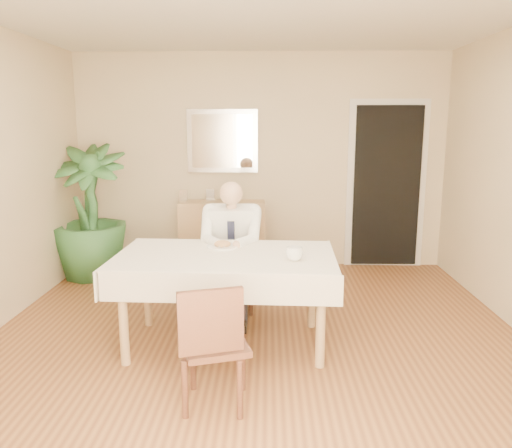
{
  "coord_description": "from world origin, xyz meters",
  "views": [
    {
      "loc": [
        0.1,
        -3.66,
        1.76
      ],
      "look_at": [
        0.0,
        0.35,
        0.95
      ],
      "focal_mm": 35.0,
      "sensor_mm": 36.0,
      "label": 1
    }
  ],
  "objects_px": {
    "sideboard": "(222,235)",
    "coffee_mug": "(294,254)",
    "chair_far": "(233,256)",
    "seated_man": "(231,244)",
    "dining_table": "(225,265)",
    "chair_near": "(213,341)",
    "potted_palm": "(89,212)"
  },
  "relations": [
    {
      "from": "chair_far",
      "to": "seated_man",
      "type": "relative_size",
      "value": 0.71
    },
    {
      "from": "chair_far",
      "to": "chair_near",
      "type": "bearing_deg",
      "value": -97.66
    },
    {
      "from": "dining_table",
      "to": "chair_near",
      "type": "height_order",
      "value": "chair_near"
    },
    {
      "from": "chair_far",
      "to": "sideboard",
      "type": "height_order",
      "value": "chair_far"
    },
    {
      "from": "chair_near",
      "to": "coffee_mug",
      "type": "xyz_separation_m",
      "value": [
        0.53,
        0.79,
        0.35
      ]
    },
    {
      "from": "seated_man",
      "to": "coffee_mug",
      "type": "distance_m",
      "value": 0.93
    },
    {
      "from": "chair_far",
      "to": "coffee_mug",
      "type": "xyz_separation_m",
      "value": [
        0.53,
        -1.04,
        0.31
      ]
    },
    {
      "from": "seated_man",
      "to": "sideboard",
      "type": "bearing_deg",
      "value": 98.0
    },
    {
      "from": "dining_table",
      "to": "coffee_mug",
      "type": "height_order",
      "value": "coffee_mug"
    },
    {
      "from": "seated_man",
      "to": "coffee_mug",
      "type": "xyz_separation_m",
      "value": [
        0.53,
        -0.75,
        0.11
      ]
    },
    {
      "from": "potted_palm",
      "to": "dining_table",
      "type": "bearing_deg",
      "value": -46.25
    },
    {
      "from": "chair_far",
      "to": "coffee_mug",
      "type": "height_order",
      "value": "chair_far"
    },
    {
      "from": "dining_table",
      "to": "potted_palm",
      "type": "xyz_separation_m",
      "value": [
        -1.71,
        1.79,
        0.1
      ]
    },
    {
      "from": "potted_palm",
      "to": "chair_near",
      "type": "bearing_deg",
      "value": -57.93
    },
    {
      "from": "chair_far",
      "to": "potted_palm",
      "type": "relative_size",
      "value": 0.58
    },
    {
      "from": "dining_table",
      "to": "potted_palm",
      "type": "distance_m",
      "value": 2.48
    },
    {
      "from": "potted_palm",
      "to": "seated_man",
      "type": "bearing_deg",
      "value": -34.94
    },
    {
      "from": "coffee_mug",
      "to": "chair_far",
      "type": "bearing_deg",
      "value": 117.12
    },
    {
      "from": "seated_man",
      "to": "dining_table",
      "type": "bearing_deg",
      "value": -90.0
    },
    {
      "from": "seated_man",
      "to": "chair_far",
      "type": "bearing_deg",
      "value": 90.0
    },
    {
      "from": "seated_man",
      "to": "potted_palm",
      "type": "distance_m",
      "value": 2.09
    },
    {
      "from": "dining_table",
      "to": "chair_near",
      "type": "bearing_deg",
      "value": -87.67
    },
    {
      "from": "chair_far",
      "to": "seated_man",
      "type": "height_order",
      "value": "seated_man"
    },
    {
      "from": "chair_near",
      "to": "coffee_mug",
      "type": "relative_size",
      "value": 6.42
    },
    {
      "from": "seated_man",
      "to": "coffee_mug",
      "type": "relative_size",
      "value": 9.71
    },
    {
      "from": "sideboard",
      "to": "coffee_mug",
      "type": "bearing_deg",
      "value": -74.38
    },
    {
      "from": "chair_far",
      "to": "chair_near",
      "type": "height_order",
      "value": "chair_far"
    },
    {
      "from": "dining_table",
      "to": "sideboard",
      "type": "xyz_separation_m",
      "value": [
        -0.23,
        2.2,
        -0.25
      ]
    },
    {
      "from": "chair_far",
      "to": "seated_man",
      "type": "xyz_separation_m",
      "value": [
        0.0,
        -0.29,
        0.19
      ]
    },
    {
      "from": "chair_near",
      "to": "sideboard",
      "type": "bearing_deg",
      "value": 76.71
    },
    {
      "from": "chair_near",
      "to": "sideboard",
      "type": "distance_m",
      "value": 3.16
    },
    {
      "from": "seated_man",
      "to": "sideboard",
      "type": "relative_size",
      "value": 1.2
    }
  ]
}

